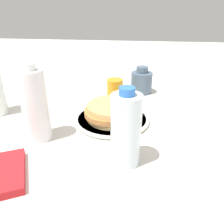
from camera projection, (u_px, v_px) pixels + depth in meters
name	position (u px, v px, depth m)	size (l,w,h in m)	color
ground_plane	(118.00, 124.00, 0.73)	(4.00, 4.00, 0.00)	silver
plate	(112.00, 119.00, 0.75)	(0.26, 0.26, 0.01)	silver
pancake_stack	(112.00, 111.00, 0.74)	(0.18, 0.18, 0.05)	tan
juice_glass	(115.00, 88.00, 0.95)	(0.07, 0.07, 0.08)	orange
cream_jug	(142.00, 82.00, 0.98)	(0.09, 0.09, 0.12)	#4C6075
water_bottle_near	(126.00, 130.00, 0.52)	(0.07, 0.07, 0.20)	silver
water_bottle_far	(35.00, 106.00, 0.61)	(0.07, 0.07, 0.22)	white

